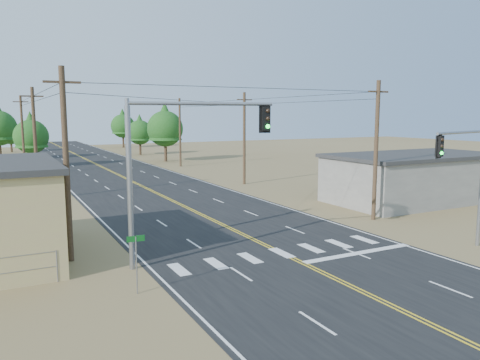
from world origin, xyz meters
TOP-DOWN VIEW (x-y plane):
  - ground at (0.00, 0.00)m, footprint 220.00×220.00m
  - road at (0.00, 30.00)m, footprint 15.00×200.00m
  - building_right at (19.00, 16.00)m, footprint 15.00×8.00m
  - utility_pole_left_near at (-10.50, 12.00)m, footprint 1.80×0.30m
  - utility_pole_left_mid at (-10.50, 32.00)m, footprint 1.80×0.30m
  - utility_pole_left_far at (-10.50, 52.00)m, footprint 1.80×0.30m
  - utility_pole_right_near at (10.50, 12.00)m, footprint 1.80×0.30m
  - utility_pole_right_mid at (10.50, 32.00)m, footprint 1.80×0.30m
  - utility_pole_right_far at (10.50, 52.00)m, footprint 1.80×0.30m
  - signal_mast_left at (-5.85, 8.84)m, footprint 7.41×1.62m
  - signal_mast_right at (9.36, 3.59)m, footprint 5.71×1.68m
  - street_sign at (-8.66, 5.90)m, footprint 0.76×0.08m
  - tree_left_near at (-9.00, 60.76)m, footprint 4.88×4.88m
  - tree_left_far at (-10.75, 93.45)m, footprint 3.82×3.82m
  - tree_right_near at (11.01, 60.27)m, footprint 5.83×5.83m
  - tree_right_mid at (10.87, 74.82)m, footprint 4.66×4.66m
  - tree_right_far at (12.88, 96.31)m, footprint 5.45×5.45m

SIDE VIEW (x-z plane):
  - ground at x=0.00m, z-range 0.00..0.00m
  - road at x=0.00m, z-range 0.00..0.02m
  - street_sign at x=-8.66m, z-range 0.43..2.98m
  - building_right at x=19.00m, z-range 0.00..4.00m
  - tree_left_far at x=-10.75m, z-range 0.71..7.08m
  - signal_mast_right at x=9.36m, z-range 1.22..8.09m
  - tree_right_mid at x=10.87m, z-range 0.87..8.63m
  - tree_left_near at x=-9.00m, z-range 0.91..9.04m
  - utility_pole_left_near at x=-10.50m, z-range 0.12..10.12m
  - utility_pole_left_mid at x=-10.50m, z-range 0.12..10.12m
  - utility_pole_left_far at x=-10.50m, z-range 0.12..10.12m
  - utility_pole_right_near at x=10.50m, z-range 0.12..10.12m
  - utility_pole_right_mid at x=10.50m, z-range 0.12..10.12m
  - utility_pole_right_far at x=10.50m, z-range 0.12..10.12m
  - tree_right_far at x=12.88m, z-range 1.01..10.10m
  - signal_mast_left at x=-5.85m, z-range 1.52..9.88m
  - tree_right_near at x=11.01m, z-range 1.08..10.80m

